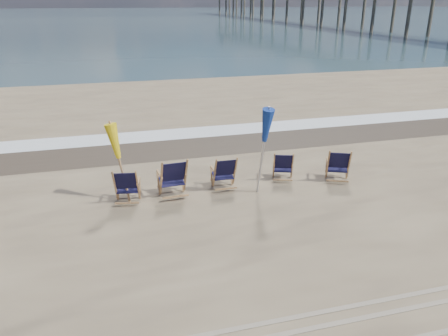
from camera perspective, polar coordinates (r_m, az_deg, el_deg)
The scene contains 10 objects.
ocean at distance 135.40m, azimuth -15.04°, elevation 18.60°, with size 400.00×400.00×0.00m, color #38545E.
surf_foam at distance 16.51m, azimuth -5.63°, elevation 4.51°, with size 200.00×1.40×0.01m, color silver.
wet_sand_strip at distance 15.10m, azimuth -4.63°, elevation 2.93°, with size 200.00×2.60×0.00m, color #42362A.
beach_chair_0 at distance 10.79m, azimuth -11.20°, elevation -2.34°, with size 0.62×0.70×0.97m, color black, non-canonical shape.
beach_chair_1 at distance 10.99m, azimuth -5.00°, elevation -1.16°, with size 0.71×0.80×1.11m, color black, non-canonical shape.
beach_chair_2 at distance 11.42m, azimuth 1.45°, elevation -0.58°, with size 0.62×0.70×0.97m, color black, non-canonical shape.
beach_chair_3 at distance 12.05m, azimuth 8.92°, elevation 0.17°, with size 0.57×0.64×0.89m, color black, non-canonical shape.
beach_chair_4 at distance 12.27m, azimuth 16.00°, elevation 0.21°, with size 0.64×0.72×1.00m, color black, non-canonical shape.
umbrella_yellow at distance 10.69m, azimuth -13.54°, elevation 2.91°, with size 0.30×0.30×1.99m.
umbrella_blue at distance 10.66m, azimuth 5.13°, elevation 5.35°, with size 0.30×0.30×2.36m.
Camera 1 is at (-2.61, -7.30, 4.74)m, focal length 35.00 mm.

